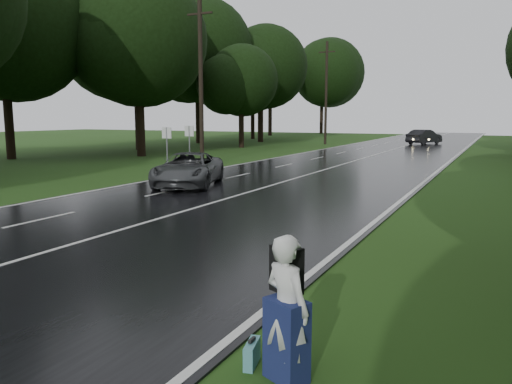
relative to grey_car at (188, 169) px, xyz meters
The scene contains 14 objects.
ground 10.50m from the grey_car, 72.01° to the right, with size 160.00×160.00×0.00m, color #224414.
road 10.57m from the grey_car, 72.15° to the left, with size 12.00×140.00×0.04m, color black.
lane_center 10.57m from the grey_car, 72.15° to the left, with size 0.12×140.00×0.01m, color silver.
grey_car is the anchor object (origin of this frame).
far_car 38.60m from the grey_car, 83.32° to the left, with size 1.66×4.76×1.57m, color black.
hitchhiker 16.37m from the grey_car, 51.95° to the right, with size 0.75×0.73×1.73m.
suitcase 16.00m from the grey_car, 53.13° to the right, with size 0.12×0.42×0.30m, color teal.
utility_pole_mid 10.75m from the grey_car, 119.41° to the left, with size 1.80×0.28×10.37m, color black, non-canonical shape.
utility_pole_far 34.56m from the grey_car, 98.77° to the left, with size 1.80×0.28×10.88m, color black, non-canonical shape.
road_sign_a 5.59m from the grey_car, 135.74° to the left, with size 0.59×0.10×2.44m, color white, non-canonical shape.
road_sign_b 7.24m from the grey_car, 123.44° to the left, with size 0.60×0.10×2.49m, color white, non-canonical shape.
tree_left_d 17.62m from the grey_car, 135.83° to the left, with size 9.52×9.52×14.88m, color black, non-canonical shape.
tree_left_e 27.29m from the grey_car, 113.26° to the left, with size 7.36×7.36×11.49m, color black, non-canonical shape.
tree_left_f 38.30m from the grey_car, 111.23° to the left, with size 9.82×9.82×15.35m, color black, non-canonical shape.
Camera 1 is at (8.94, -7.92, 3.02)m, focal length 34.86 mm.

